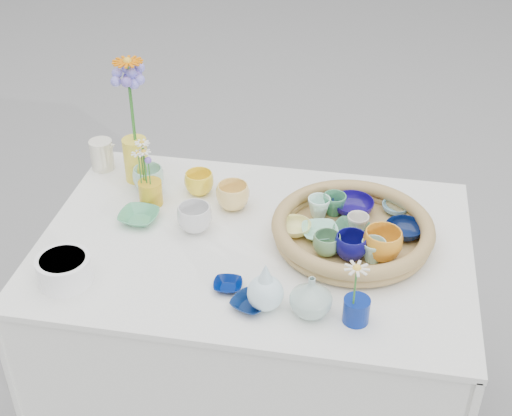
% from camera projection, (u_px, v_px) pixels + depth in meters
% --- Properties ---
extents(ground, '(80.00, 80.00, 0.00)m').
position_uv_depth(ground, '(255.00, 413.00, 2.53)').
color(ground, gray).
extents(display_table, '(1.26, 0.86, 0.77)m').
position_uv_depth(display_table, '(255.00, 413.00, 2.53)').
color(display_table, white).
rests_on(display_table, ground).
extents(wicker_tray, '(0.47, 0.47, 0.08)m').
position_uv_depth(wicker_tray, '(352.00, 231.00, 2.07)').
color(wicker_tray, '#9E7745').
rests_on(wicker_tray, display_table).
extents(tray_ceramic_0, '(0.14, 0.14, 0.04)m').
position_uv_depth(tray_ceramic_0, '(353.00, 206.00, 2.18)').
color(tray_ceramic_0, '#13085E').
rests_on(tray_ceramic_0, wicker_tray).
extents(tray_ceramic_1, '(0.14, 0.14, 0.03)m').
position_uv_depth(tray_ceramic_1, '(404.00, 230.00, 2.08)').
color(tray_ceramic_1, '#06133C').
rests_on(tray_ceramic_1, wicker_tray).
extents(tray_ceramic_2, '(0.13, 0.13, 0.09)m').
position_uv_depth(tray_ceramic_2, '(382.00, 244.00, 1.98)').
color(tray_ceramic_2, orange).
rests_on(tray_ceramic_2, wicker_tray).
extents(tray_ceramic_3, '(0.13, 0.13, 0.03)m').
position_uv_depth(tray_ceramic_3, '(351.00, 230.00, 2.09)').
color(tray_ceramic_3, '#3D7752').
rests_on(tray_ceramic_3, wicker_tray).
extents(tray_ceramic_4, '(0.09, 0.09, 0.06)m').
position_uv_depth(tray_ceramic_4, '(327.00, 244.00, 2.00)').
color(tray_ceramic_4, '#609464').
rests_on(tray_ceramic_4, wicker_tray).
extents(tray_ceramic_5, '(0.13, 0.13, 0.03)m').
position_uv_depth(tray_ceramic_5, '(320.00, 232.00, 2.08)').
color(tray_ceramic_5, '#98E2C3').
rests_on(tray_ceramic_5, wicker_tray).
extents(tray_ceramic_6, '(0.09, 0.09, 0.06)m').
position_uv_depth(tray_ceramic_6, '(319.00, 207.00, 2.15)').
color(tray_ceramic_6, '#CEFCEC').
rests_on(tray_ceramic_6, wicker_tray).
extents(tray_ceramic_7, '(0.07, 0.07, 0.06)m').
position_uv_depth(tray_ceramic_7, '(358.00, 225.00, 2.08)').
color(tray_ceramic_7, silver).
rests_on(tray_ceramic_7, wicker_tray).
extents(tray_ceramic_8, '(0.09, 0.09, 0.03)m').
position_uv_depth(tray_ceramic_8, '(396.00, 208.00, 2.18)').
color(tray_ceramic_8, '#77B4D5').
rests_on(tray_ceramic_8, wicker_tray).
extents(tray_ceramic_9, '(0.10, 0.10, 0.07)m').
position_uv_depth(tray_ceramic_9, '(351.00, 246.00, 1.98)').
color(tray_ceramic_9, '#0D0B61').
rests_on(tray_ceramic_9, wicker_tray).
extents(tray_ceramic_10, '(0.11, 0.11, 0.03)m').
position_uv_depth(tray_ceramic_10, '(294.00, 228.00, 2.09)').
color(tray_ceramic_10, '#F4EF88').
rests_on(tray_ceramic_10, wicker_tray).
extents(tray_ceramic_11, '(0.09, 0.09, 0.06)m').
position_uv_depth(tray_ceramic_11, '(373.00, 251.00, 1.97)').
color(tray_ceramic_11, '#A2DEC6').
rests_on(tray_ceramic_11, wicker_tray).
extents(tray_ceramic_12, '(0.08, 0.08, 0.07)m').
position_uv_depth(tray_ceramic_12, '(334.00, 204.00, 2.16)').
color(tray_ceramic_12, '#387F56').
rests_on(tray_ceramic_12, wicker_tray).
extents(loose_ceramic_0, '(0.12, 0.12, 0.07)m').
position_uv_depth(loose_ceramic_0, '(199.00, 183.00, 2.29)').
color(loose_ceramic_0, yellow).
rests_on(loose_ceramic_0, display_table).
extents(loose_ceramic_1, '(0.12, 0.12, 0.08)m').
position_uv_depth(loose_ceramic_1, '(233.00, 196.00, 2.22)').
color(loose_ceramic_1, '#F4CD70').
rests_on(loose_ceramic_1, display_table).
extents(loose_ceramic_2, '(0.13, 0.13, 0.03)m').
position_uv_depth(loose_ceramic_2, '(139.00, 217.00, 2.17)').
color(loose_ceramic_2, '#4AA06E').
rests_on(loose_ceramic_2, display_table).
extents(loose_ceramic_3, '(0.12, 0.12, 0.08)m').
position_uv_depth(loose_ceramic_3, '(195.00, 218.00, 2.12)').
color(loose_ceramic_3, silver).
rests_on(loose_ceramic_3, display_table).
extents(loose_ceramic_4, '(0.09, 0.09, 0.02)m').
position_uv_depth(loose_ceramic_4, '(228.00, 285.00, 1.92)').
color(loose_ceramic_4, '#001358').
rests_on(loose_ceramic_4, display_table).
extents(loose_ceramic_5, '(0.12, 0.12, 0.08)m').
position_uv_depth(loose_ceramic_5, '(148.00, 179.00, 2.31)').
color(loose_ceramic_5, '#A2D5BD').
rests_on(loose_ceramic_5, display_table).
extents(loose_ceramic_6, '(0.13, 0.13, 0.02)m').
position_uv_depth(loose_ceramic_6, '(250.00, 304.00, 1.85)').
color(loose_ceramic_6, '#091D4C').
rests_on(loose_ceramic_6, display_table).
extents(fluted_bowl, '(0.15, 0.15, 0.08)m').
position_uv_depth(fluted_bowl, '(64.00, 270.00, 1.92)').
color(fluted_bowl, white).
rests_on(fluted_bowl, display_table).
extents(bud_vase_paleblue, '(0.11, 0.11, 0.15)m').
position_uv_depth(bud_vase_paleblue, '(265.00, 285.00, 1.82)').
color(bud_vase_paleblue, silver).
rests_on(bud_vase_paleblue, display_table).
extents(bud_vase_seafoam, '(0.14, 0.14, 0.11)m').
position_uv_depth(bud_vase_seafoam, '(311.00, 296.00, 1.81)').
color(bud_vase_seafoam, '#9FBCB2').
rests_on(bud_vase_seafoam, display_table).
extents(bud_vase_cobalt, '(0.09, 0.09, 0.07)m').
position_uv_depth(bud_vase_cobalt, '(356.00, 310.00, 1.80)').
color(bud_vase_cobalt, navy).
rests_on(bud_vase_cobalt, display_table).
extents(single_daisy, '(0.08, 0.08, 0.13)m').
position_uv_depth(single_daisy, '(355.00, 286.00, 1.74)').
color(single_daisy, silver).
rests_on(single_daisy, bud_vase_cobalt).
extents(tall_vase_yellow, '(0.10, 0.10, 0.15)m').
position_uv_depth(tall_vase_yellow, '(136.00, 159.00, 2.34)').
color(tall_vase_yellow, yellow).
rests_on(tall_vase_yellow, display_table).
extents(gerbera, '(0.14, 0.14, 0.29)m').
position_uv_depth(gerbera, '(132.00, 102.00, 2.22)').
color(gerbera, '#DE6800').
rests_on(gerbera, tall_vase_yellow).
extents(hydrangea, '(0.08, 0.08, 0.29)m').
position_uv_depth(hydrangea, '(131.00, 111.00, 2.24)').
color(hydrangea, '#6E5BC3').
rests_on(hydrangea, tall_vase_yellow).
extents(white_pitcher, '(0.11, 0.08, 0.10)m').
position_uv_depth(white_pitcher, '(102.00, 155.00, 2.41)').
color(white_pitcher, silver).
rests_on(white_pitcher, display_table).
extents(daisy_cup, '(0.08, 0.08, 0.08)m').
position_uv_depth(daisy_cup, '(151.00, 193.00, 2.24)').
color(daisy_cup, gold).
rests_on(daisy_cup, display_table).
extents(daisy_posy, '(0.08, 0.08, 0.14)m').
position_uv_depth(daisy_posy, '(144.00, 162.00, 2.18)').
color(daisy_posy, white).
rests_on(daisy_posy, daisy_cup).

